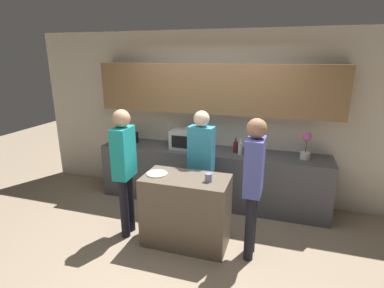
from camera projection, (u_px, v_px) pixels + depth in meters
ground_plane at (183, 251)px, 3.68m from camera, size 14.00×14.00×0.00m
back_wall at (216, 106)px, 4.77m from camera, size 6.40×0.40×2.70m
back_counter at (211, 176)px, 4.83m from camera, size 3.60×0.62×0.88m
kitchen_island at (186, 210)px, 3.74m from camera, size 1.05×0.56×0.90m
microwave at (188, 139)px, 4.77m from camera, size 0.52×0.39×0.30m
toaster at (129, 138)px, 5.09m from camera, size 0.26×0.16×0.18m
potted_plant at (306, 146)px, 4.25m from camera, size 0.14×0.14×0.40m
bottle_0 at (236, 147)px, 4.57m from camera, size 0.07×0.07×0.23m
bottle_1 at (240, 148)px, 4.47m from camera, size 0.07×0.07×0.26m
bottle_2 at (247, 149)px, 4.44m from camera, size 0.07×0.07×0.26m
plate_on_island at (157, 174)px, 3.71m from camera, size 0.26×0.26×0.01m
cup_0 at (208, 177)px, 3.48m from camera, size 0.08×0.08×0.10m
person_left at (201, 159)px, 4.08m from camera, size 0.35×0.22×1.62m
person_center at (254, 178)px, 3.34m from camera, size 0.22×0.35×1.68m
person_right at (124, 163)px, 3.78m from camera, size 0.22×0.35×1.69m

